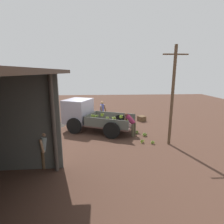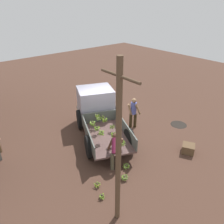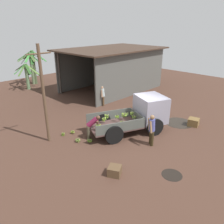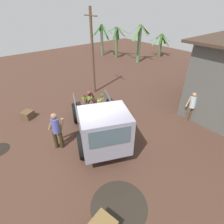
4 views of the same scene
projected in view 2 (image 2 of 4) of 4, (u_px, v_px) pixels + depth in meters
ground at (103, 132)px, 11.20m from camera, size 36.00×36.00×0.00m
mud_patch_0 at (90, 106)px, 13.82m from camera, size 1.74×1.74×0.01m
mud_patch_1 at (179, 125)px, 11.82m from camera, size 0.86×0.86×0.01m
cargo_truck at (98, 109)px, 11.09m from camera, size 4.76×3.36×2.01m
utility_pole at (118, 149)px, 5.65m from camera, size 1.24×0.15×5.04m
person_foreground_visitor at (133, 112)px, 11.17m from camera, size 0.59×0.60×1.67m
person_worker_loading at (115, 150)px, 8.57m from camera, size 0.83×0.79×1.35m
banana_bunch_on_ground_0 at (124, 177)px, 8.18m from camera, size 0.29×0.29×0.22m
banana_bunch_on_ground_1 at (102, 196)px, 7.43m from camera, size 0.23×0.23×0.19m
banana_bunch_on_ground_2 at (97, 184)px, 7.89m from camera, size 0.23×0.22×0.20m
banana_bunch_on_ground_3 at (126, 166)px, 8.75m from camera, size 0.29×0.29×0.20m
wooden_crate_0 at (188, 149)px, 9.63m from camera, size 0.70×0.70×0.39m
wooden_crate_1 at (98, 98)px, 14.37m from camera, size 0.74×0.74×0.45m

